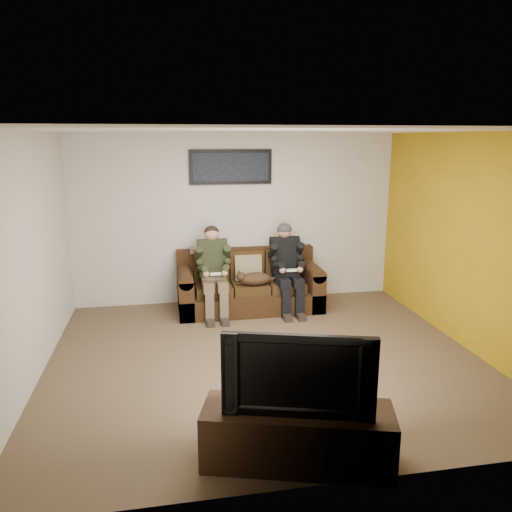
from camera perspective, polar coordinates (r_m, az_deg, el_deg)
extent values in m
plane|color=brown|center=(6.00, 1.08, -11.55)|extent=(5.00, 5.00, 0.00)
plane|color=silver|center=(5.44, 1.21, 14.14)|extent=(5.00, 5.00, 0.00)
plane|color=beige|center=(7.75, -2.19, 4.24)|extent=(5.00, 0.00, 5.00)
plane|color=beige|center=(3.49, 8.60, -7.32)|extent=(5.00, 0.00, 5.00)
plane|color=beige|center=(5.65, -24.57, -0.40)|extent=(0.00, 4.50, 4.50)
plane|color=beige|center=(6.54, 23.14, 1.48)|extent=(0.00, 4.50, 4.50)
plane|color=#B58C12|center=(6.54, 23.07, 1.47)|extent=(0.00, 4.50, 4.50)
cube|color=#341F0F|center=(7.56, -0.76, -5.00)|extent=(2.12, 0.92, 0.29)
cube|color=#341F0F|center=(7.78, -1.21, -1.14)|extent=(2.12, 0.19, 0.58)
cube|color=#341F0F|center=(7.43, -8.06, -4.31)|extent=(0.21, 0.92, 0.58)
cube|color=#341F0F|center=(7.73, 6.25, -3.55)|extent=(0.21, 0.92, 0.58)
cylinder|color=#341F0F|center=(7.35, -8.13, -2.16)|extent=(0.21, 0.92, 0.21)
cylinder|color=#341F0F|center=(7.65, 6.30, -1.48)|extent=(0.21, 0.92, 0.21)
cube|color=#3C2912|center=(7.39, -4.88, -3.78)|extent=(0.53, 0.58, 0.13)
cube|color=#3C2912|center=(7.57, -5.13, -1.15)|extent=(0.53, 0.13, 0.42)
cube|color=#3C2912|center=(7.45, -0.70, -3.57)|extent=(0.53, 0.58, 0.13)
cube|color=#3C2912|center=(7.64, -1.05, -0.97)|extent=(0.53, 0.13, 0.42)
cube|color=#3C2912|center=(7.56, 3.39, -3.34)|extent=(0.53, 0.58, 0.13)
cube|color=#3C2912|center=(7.74, 2.93, -0.79)|extent=(0.53, 0.13, 0.42)
cube|color=#8C7F5C|center=(7.54, -0.91, -1.32)|extent=(0.40, 0.19, 0.40)
cube|color=gray|center=(7.62, -5.97, 0.71)|extent=(0.43, 0.21, 0.08)
cube|color=brown|center=(7.32, -4.88, -2.81)|extent=(0.36, 0.30, 0.14)
cube|color=#272D1B|center=(7.34, -5.00, -0.35)|extent=(0.40, 0.30, 0.53)
cylinder|color=#272D1B|center=(7.31, -5.05, 1.29)|extent=(0.44, 0.18, 0.18)
sphere|color=tan|center=(7.30, -5.09, 2.55)|extent=(0.21, 0.21, 0.21)
cube|color=brown|center=(7.12, -5.52, -3.37)|extent=(0.15, 0.42, 0.13)
cube|color=brown|center=(7.14, -3.92, -3.29)|extent=(0.15, 0.42, 0.13)
cube|color=brown|center=(7.02, -5.33, -5.96)|extent=(0.12, 0.13, 0.42)
cube|color=brown|center=(7.04, -3.70, -5.88)|extent=(0.12, 0.13, 0.42)
cube|color=black|center=(7.00, -5.24, -7.50)|extent=(0.11, 0.26, 0.08)
cube|color=black|center=(7.02, -3.60, -7.41)|extent=(0.11, 0.26, 0.08)
cylinder|color=#272D1B|center=(7.23, -6.54, 0.23)|extent=(0.11, 0.30, 0.28)
cylinder|color=#272D1B|center=(7.27, -3.40, 0.36)|extent=(0.11, 0.30, 0.28)
cylinder|color=#272D1B|center=(7.06, -6.14, -1.43)|extent=(0.14, 0.32, 0.15)
cylinder|color=#272D1B|center=(7.09, -3.40, -1.31)|extent=(0.14, 0.32, 0.15)
sphere|color=tan|center=(6.96, -5.73, -2.06)|extent=(0.09, 0.09, 0.09)
sphere|color=tan|center=(6.98, -3.60, -1.96)|extent=(0.09, 0.09, 0.09)
cube|color=white|center=(6.95, -4.64, -2.05)|extent=(0.15, 0.04, 0.03)
ellipsoid|color=black|center=(7.31, -5.11, 2.80)|extent=(0.22, 0.22, 0.17)
cube|color=black|center=(7.50, 3.45, -2.40)|extent=(0.36, 0.30, 0.14)
cube|color=black|center=(7.52, 3.30, 0.01)|extent=(0.40, 0.30, 0.53)
cylinder|color=black|center=(7.49, 3.29, 1.60)|extent=(0.44, 0.18, 0.18)
sphere|color=tan|center=(7.48, 3.27, 2.83)|extent=(0.21, 0.21, 0.21)
cube|color=black|center=(7.29, 3.06, -2.93)|extent=(0.15, 0.42, 0.13)
cube|color=black|center=(7.34, 4.58, -2.85)|extent=(0.15, 0.42, 0.13)
cube|color=black|center=(7.19, 3.41, -5.46)|extent=(0.12, 0.13, 0.42)
cube|color=black|center=(7.23, 4.95, -5.35)|extent=(0.12, 0.13, 0.42)
cube|color=black|center=(7.17, 3.54, -6.96)|extent=(0.11, 0.26, 0.08)
cube|color=black|center=(7.22, 5.09, -6.85)|extent=(0.11, 0.26, 0.08)
cylinder|color=black|center=(7.38, 1.93, 0.57)|extent=(0.11, 0.30, 0.28)
cylinder|color=black|center=(7.48, 4.93, 0.69)|extent=(0.11, 0.30, 0.28)
cylinder|color=black|center=(7.22, 2.53, -1.04)|extent=(0.14, 0.32, 0.15)
cylinder|color=black|center=(7.30, 5.13, -0.91)|extent=(0.14, 0.32, 0.15)
sphere|color=tan|center=(7.13, 3.05, -1.64)|extent=(0.09, 0.09, 0.09)
sphere|color=tan|center=(7.19, 5.07, -1.54)|extent=(0.09, 0.09, 0.09)
cube|color=white|center=(7.14, 4.11, -1.64)|extent=(0.15, 0.04, 0.03)
ellipsoid|color=black|center=(7.47, 3.27, 3.06)|extent=(0.22, 0.22, 0.19)
ellipsoid|color=#4D321E|center=(7.29, -0.07, -2.62)|extent=(0.47, 0.26, 0.19)
sphere|color=#4D321E|center=(7.21, -1.75, -2.35)|extent=(0.14, 0.14, 0.14)
cone|color=#4D321E|center=(7.16, -1.87, -1.90)|extent=(0.04, 0.04, 0.04)
cone|color=#4D321E|center=(7.22, -1.95, -1.75)|extent=(0.04, 0.04, 0.04)
cylinder|color=#4D321E|center=(7.39, 1.69, -2.69)|extent=(0.26, 0.13, 0.08)
cube|color=black|center=(7.63, -2.91, 10.13)|extent=(1.25, 0.04, 0.52)
cube|color=black|center=(7.60, -2.88, 10.12)|extent=(1.15, 0.01, 0.42)
cube|color=#322010|center=(4.19, 4.74, -19.80)|extent=(1.57, 0.88, 0.47)
imported|color=black|center=(3.91, 4.90, -12.84)|extent=(1.15, 0.47, 0.66)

